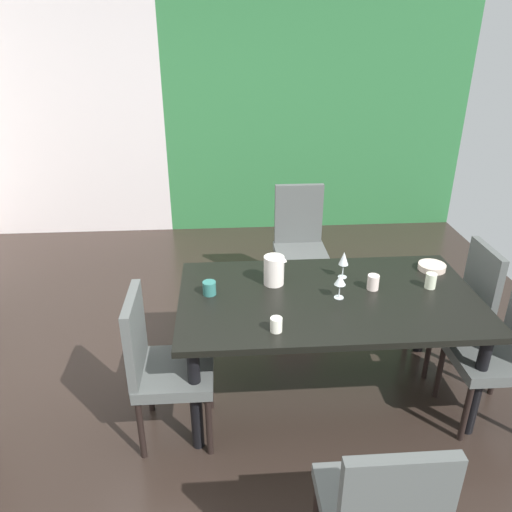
{
  "coord_description": "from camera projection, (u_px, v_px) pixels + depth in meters",
  "views": [
    {
      "loc": [
        0.07,
        -2.74,
        2.28
      ],
      "look_at": [
        0.28,
        0.25,
        0.85
      ],
      "focal_mm": 35.0,
      "sensor_mm": 36.0,
      "label": 1
    }
  ],
  "objects": [
    {
      "name": "chair_head_near",
      "position": [
        381.0,
        512.0,
        1.96
      ],
      "size": [
        0.44,
        0.44,
        0.95
      ],
      "color": "#525654",
      "rests_on": "ground_plane"
    },
    {
      "name": "pitcher_corner",
      "position": [
        274.0,
        270.0,
        3.15
      ],
      "size": [
        0.15,
        0.13,
        0.19
      ],
      "color": "white",
      "rests_on": "dining_table"
    },
    {
      "name": "cup_right",
      "position": [
        431.0,
        281.0,
        3.13
      ],
      "size": [
        0.07,
        0.07,
        0.1
      ],
      "primitive_type": "cylinder",
      "color": "white",
      "rests_on": "dining_table"
    },
    {
      "name": "wine_glass_south",
      "position": [
        340.0,
        281.0,
        2.98
      ],
      "size": [
        0.07,
        0.07,
        0.15
      ],
      "color": "silver",
      "rests_on": "dining_table"
    },
    {
      "name": "back_panel_interior",
      "position": [
        57.0,
        117.0,
        5.38
      ],
      "size": [
        2.29,
        0.1,
        2.64
      ],
      "primitive_type": "cube",
      "color": "silver",
      "rests_on": "ground_plane"
    },
    {
      "name": "wine_glass_left",
      "position": [
        344.0,
        259.0,
        3.22
      ],
      "size": [
        0.06,
        0.06,
        0.18
      ],
      "color": "silver",
      "rests_on": "dining_table"
    },
    {
      "name": "chair_right_far",
      "position": [
        461.0,
        299.0,
        3.48
      ],
      "size": [
        0.44,
        0.44,
        0.9
      ],
      "rotation": [
        0.0,
        0.0,
        1.57
      ],
      "color": "#525654",
      "rests_on": "ground_plane"
    },
    {
      "name": "cup_center",
      "position": [
        209.0,
        288.0,
        3.05
      ],
      "size": [
        0.08,
        0.08,
        0.08
      ],
      "primitive_type": "cylinder",
      "color": "#30726B",
      "rests_on": "dining_table"
    },
    {
      "name": "dining_table",
      "position": [
        328.0,
        306.0,
        3.09
      ],
      "size": [
        1.83,
        1.03,
        0.75
      ],
      "color": "black",
      "rests_on": "ground_plane"
    },
    {
      "name": "chair_head_far",
      "position": [
        300.0,
        240.0,
        4.34
      ],
      "size": [
        0.44,
        0.45,
        1.0
      ],
      "rotation": [
        0.0,
        0.0,
        3.14
      ],
      "color": "#525654",
      "rests_on": "ground_plane"
    },
    {
      "name": "garden_window_panel",
      "position": [
        317.0,
        114.0,
        5.55
      ],
      "size": [
        3.37,
        0.1,
        2.64
      ],
      "primitive_type": "cube",
      "color": "#2E713C",
      "rests_on": "ground_plane"
    },
    {
      "name": "ground_plane",
      "position": [
        218.0,
        385.0,
        3.45
      ],
      "size": [
        5.66,
        5.89,
        0.02
      ],
      "primitive_type": "cube",
      "color": "#2C211C"
    },
    {
      "name": "serving_bowl_near_window",
      "position": [
        432.0,
        267.0,
        3.37
      ],
      "size": [
        0.18,
        0.18,
        0.04
      ],
      "primitive_type": "cylinder",
      "color": "beige",
      "rests_on": "dining_table"
    },
    {
      "name": "chair_right_near",
      "position": [
        504.0,
        348.0,
        2.96
      ],
      "size": [
        0.44,
        0.44,
        0.91
      ],
      "rotation": [
        0.0,
        0.0,
        1.57
      ],
      "color": "#525654",
      "rests_on": "ground_plane"
    },
    {
      "name": "cup_rear",
      "position": [
        276.0,
        325.0,
        2.69
      ],
      "size": [
        0.07,
        0.07,
        0.08
      ],
      "primitive_type": "cylinder",
      "color": "white",
      "rests_on": "dining_table"
    },
    {
      "name": "cup_front",
      "position": [
        373.0,
        282.0,
        3.11
      ],
      "size": [
        0.07,
        0.07,
        0.1
      ],
      "primitive_type": "cylinder",
      "color": "#F5DFD2",
      "rests_on": "dining_table"
    },
    {
      "name": "chair_left_near",
      "position": [
        160.0,
        361.0,
        2.83
      ],
      "size": [
        0.45,
        0.44,
        0.94
      ],
      "rotation": [
        0.0,
        0.0,
        -1.57
      ],
      "color": "#525654",
      "rests_on": "ground_plane"
    }
  ]
}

